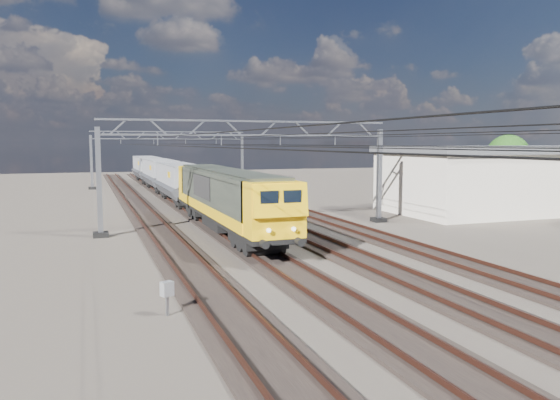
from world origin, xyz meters
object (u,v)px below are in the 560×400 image
object	(u,v)px
hopper_wagon_mid	(160,172)
industrial_shed	(500,178)
locomotive	(226,196)
trackside_cabinet	(167,290)
tree_far	(512,158)
catenary_gantry_mid	(252,170)
hopper_wagon_lead	(180,180)
hopper_wagon_third	(147,167)
catenary_gantry_far	(170,157)

from	to	relation	value
hopper_wagon_mid	industrial_shed	bearing A→B (deg)	-50.20
locomotive	hopper_wagon_mid	size ratio (longest dim) A/B	1.62
trackside_cabinet	industrial_shed	distance (m)	35.20
industrial_shed	tree_far	distance (m)	11.48
locomotive	trackside_cabinet	world-z (taller)	locomotive
catenary_gantry_mid	locomotive	distance (m)	2.77
catenary_gantry_mid	hopper_wagon_lead	distance (m)	16.81
hopper_wagon_third	trackside_cabinet	xyz separation A→B (m)	(-5.87, -61.54, -1.37)
hopper_wagon_third	trackside_cabinet	world-z (taller)	hopper_wagon_third
hopper_wagon_lead	trackside_cabinet	world-z (taller)	hopper_wagon_lead
locomotive	catenary_gantry_mid	bearing A→B (deg)	28.52
hopper_wagon_lead	catenary_gantry_mid	bearing A→B (deg)	-83.13
hopper_wagon_mid	industrial_shed	xyz separation A→B (m)	(24.00, -28.81, 0.49)
catenary_gantry_mid	hopper_wagon_mid	xyz separation A→B (m)	(-2.00, 30.81, -1.67)
catenary_gantry_mid	hopper_wagon_third	size ratio (longest dim) A/B	1.53
catenary_gantry_far	tree_far	bearing A→B (deg)	-40.85
catenary_gantry_mid	tree_far	world-z (taller)	catenary_gantry_mid
hopper_wagon_mid	tree_far	xyz separation A→B (m)	(32.32, -21.02, 1.89)
locomotive	catenary_gantry_far	bearing A→B (deg)	86.91
catenary_gantry_mid	hopper_wagon_mid	world-z (taller)	catenary_gantry_mid
catenary_gantry_far	locomotive	world-z (taller)	catenary_gantry_far
hopper_wagon_third	catenary_gantry_mid	bearing A→B (deg)	-87.46
hopper_wagon_mid	hopper_wagon_third	size ratio (longest dim) A/B	1.00
catenary_gantry_mid	hopper_wagon_third	bearing A→B (deg)	92.54
hopper_wagon_lead	industrial_shed	xyz separation A→B (m)	(24.00, -14.61, 0.49)
hopper_wagon_mid	hopper_wagon_third	world-z (taller)	same
locomotive	trackside_cabinet	distance (m)	16.58
catenary_gantry_mid	locomotive	xyz separation A→B (m)	(-2.00, -1.09, -1.58)
hopper_wagon_lead	industrial_shed	distance (m)	28.10
catenary_gantry_far	industrial_shed	distance (m)	40.51
catenary_gantry_mid	locomotive	size ratio (longest dim) A/B	0.94
hopper_wagon_lead	hopper_wagon_third	distance (m)	28.40
hopper_wagon_mid	hopper_wagon_third	xyz separation A→B (m)	(0.00, 14.20, 0.00)
catenary_gantry_far	hopper_wagon_third	xyz separation A→B (m)	(-2.00, 9.01, -1.67)
catenary_gantry_mid	hopper_wagon_mid	size ratio (longest dim) A/B	1.53
catenary_gantry_far	industrial_shed	world-z (taller)	catenary_gantry_far
trackside_cabinet	industrial_shed	size ratio (longest dim) A/B	0.06
industrial_shed	catenary_gantry_mid	bearing A→B (deg)	-174.81
locomotive	tree_far	xyz separation A→B (m)	(32.32, 10.88, 1.79)
hopper_wagon_lead	trackside_cabinet	xyz separation A→B (m)	(-5.87, -33.14, -1.37)
hopper_wagon_lead	hopper_wagon_mid	size ratio (longest dim) A/B	1.00
catenary_gantry_far	industrial_shed	size ratio (longest dim) A/B	1.07
catenary_gantry_mid	hopper_wagon_lead	size ratio (longest dim) A/B	1.53
catenary_gantry_mid	hopper_wagon_mid	distance (m)	30.92
catenary_gantry_mid	hopper_wagon_third	world-z (taller)	catenary_gantry_mid
hopper_wagon_lead	locomotive	bearing A→B (deg)	-90.00
locomotive	hopper_wagon_third	bearing A→B (deg)	90.00
trackside_cabinet	hopper_wagon_third	bearing A→B (deg)	60.49
catenary_gantry_far	hopper_wagon_mid	distance (m)	5.81
tree_far	industrial_shed	bearing A→B (deg)	-136.87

